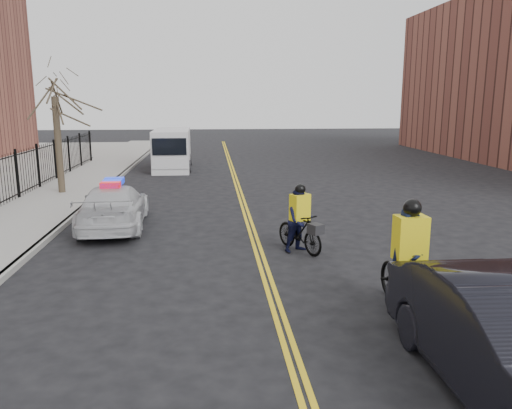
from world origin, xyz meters
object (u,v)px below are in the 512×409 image
at_px(police_cruiser, 114,206).
at_px(cyclist_far, 300,225).
at_px(cargo_van, 172,150).
at_px(cyclist_near, 408,273).

distance_m(police_cruiser, cyclist_far, 6.24).
relative_size(police_cruiser, cyclist_far, 2.63).
bearing_deg(police_cruiser, cargo_van, -96.64).
bearing_deg(police_cruiser, cyclist_far, 147.33).
distance_m(police_cruiser, cargo_van, 13.85).
height_order(police_cruiser, cyclist_near, cyclist_near).
height_order(police_cruiser, cyclist_far, cyclist_far).
xyz_separation_m(police_cruiser, cyclist_far, (5.43, -3.07, 0.03)).
height_order(cargo_van, cyclist_far, cargo_van).
xyz_separation_m(cargo_van, cyclist_near, (5.97, -20.92, -0.37)).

